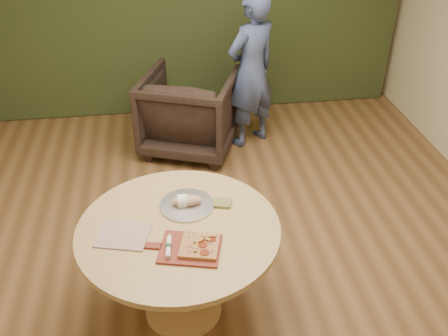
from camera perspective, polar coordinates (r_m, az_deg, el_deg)
room_shell at (r=2.99m, az=0.12°, el=6.56°), size 5.04×6.04×2.84m
pedestal_table at (r=3.21m, az=-5.11°, el=-8.64°), size 1.27×1.27×0.75m
pizza_paddle at (r=2.95m, az=-4.08°, el=-9.17°), size 0.47×0.36×0.01m
flatbread_pizza at (r=2.94m, az=-2.76°, el=-8.85°), size 0.27×0.27×0.04m
cutlery_roll at (r=2.94m, az=-6.35°, el=-8.94°), size 0.05×0.20×0.03m
newspaper at (r=3.10m, az=-11.42°, el=-7.55°), size 0.35×0.32×0.01m
serving_tray at (r=3.27m, az=-4.26°, el=-4.25°), size 0.36×0.36×0.02m
bread_roll at (r=3.25m, az=-4.44°, el=-3.75°), size 0.19×0.09×0.09m
green_packet at (r=3.28m, az=-0.21°, el=-4.02°), size 0.14×0.13×0.02m
armchair at (r=5.15m, az=-3.94°, el=6.84°), size 1.13×1.10×0.92m
person_standing at (r=5.11m, az=3.14°, el=10.98°), size 0.71×0.64×1.62m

